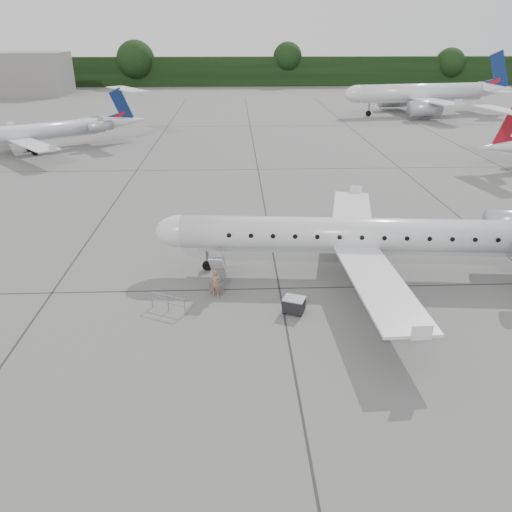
{
  "coord_description": "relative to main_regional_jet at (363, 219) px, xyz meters",
  "views": [
    {
      "loc": [
        -7.95,
        -24.15,
        14.64
      ],
      "look_at": [
        -6.8,
        3.17,
        2.3
      ],
      "focal_mm": 35.0,
      "sensor_mm": 36.0,
      "label": 1
    }
  ],
  "objects": [
    {
      "name": "treeline",
      "position": [
        -0.07,
        124.79,
        0.17
      ],
      "size": [
        260.0,
        4.0,
        8.0
      ],
      "primitive_type": "cube",
      "color": "black",
      "rests_on": "ground"
    },
    {
      "name": "main_regional_jet",
      "position": [
        0.0,
        0.0,
        0.0
      ],
      "size": [
        31.67,
        24.09,
        7.66
      ],
      "primitive_type": null,
      "rotation": [
        0.0,
        0.0,
        -0.09
      ],
      "color": "silver",
      "rests_on": "ground"
    },
    {
      "name": "safety_railing",
      "position": [
        -11.99,
        -4.42,
        -3.33
      ],
      "size": [
        2.01,
        1.03,
        1.0
      ],
      "primitive_type": null,
      "rotation": [
        0.0,
        0.0,
        -0.45
      ],
      "color": "gray",
      "rests_on": "ground"
    },
    {
      "name": "bg_narrowbody",
      "position": [
        27.09,
        67.99,
        1.84
      ],
      "size": [
        34.69,
        27.31,
        11.34
      ],
      "primitive_type": null,
      "rotation": [
        0.0,
        0.0,
        0.15
      ],
      "color": "silver",
      "rests_on": "ground"
    },
    {
      "name": "baggage_cart",
      "position": [
        -4.84,
        -4.87,
        -3.34
      ],
      "size": [
        1.4,
        1.29,
        0.99
      ],
      "primitive_type": null,
      "rotation": [
        0.0,
        0.0,
        -0.4
      ],
      "color": "black",
      "rests_on": "ground"
    },
    {
      "name": "ground",
      "position": [
        -0.07,
        -5.21,
        -3.83
      ],
      "size": [
        320.0,
        320.0,
        0.0
      ],
      "primitive_type": "plane",
      "color": "slate",
      "rests_on": "ground"
    },
    {
      "name": "passenger",
      "position": [
        -9.34,
        -2.8,
        -2.95
      ],
      "size": [
        0.76,
        0.64,
        1.76
      ],
      "primitive_type": "imported",
      "rotation": [
        0.0,
        0.0,
        -0.41
      ],
      "color": "#825D47",
      "rests_on": "ground"
    },
    {
      "name": "airstair",
      "position": [
        -9.22,
        -1.48,
        -2.63
      ],
      "size": [
        1.06,
        2.42,
        2.4
      ],
      "primitive_type": null,
      "rotation": [
        0.0,
        0.0,
        -0.09
      ],
      "color": "silver",
      "rests_on": "ground"
    },
    {
      "name": "bg_regional_left",
      "position": [
        -35.63,
        36.66,
        -0.13
      ],
      "size": [
        34.78,
        32.72,
        7.41
      ],
      "primitive_type": null,
      "rotation": [
        0.0,
        0.0,
        0.6
      ],
      "color": "silver",
      "rests_on": "ground"
    }
  ]
}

